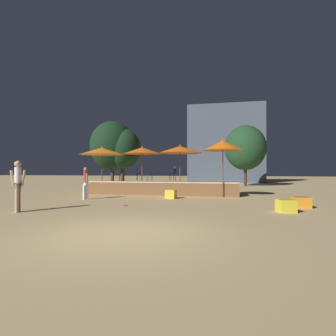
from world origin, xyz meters
The scene contains 20 objects.
ground_plane centered at (0.00, 0.00, 0.00)m, with size 120.00×120.00×0.00m, color tan.
wooden_deck centered at (-1.18, 9.99, 0.37)m, with size 8.88×2.33×0.81m.
patio_umbrella_0 centered at (-2.29, 8.98, 2.62)m, with size 2.25×2.25×2.90m.
patio_umbrella_1 centered at (2.37, 8.75, 2.83)m, with size 2.14×2.14×3.18m.
patio_umbrella_2 centered at (-4.79, 8.89, 2.62)m, with size 2.64×2.64×2.91m.
patio_umbrella_3 centered at (-0.03, 8.95, 2.65)m, with size 2.55×2.55×2.93m.
cube_seat_0 centered at (5.35, 5.28, 0.21)m, with size 0.65×0.65×0.43m.
cube_seat_1 centered at (-0.28, 7.51, 0.22)m, with size 0.57×0.57×0.45m.
cube_seat_2 centered at (4.49, 3.98, 0.22)m, with size 0.66×0.66×0.45m.
person_0 centered at (-4.41, 6.25, 0.86)m, with size 0.40×0.34×1.62m.
person_1 centered at (-4.73, 2.13, 1.00)m, with size 0.50×0.29×1.81m.
bistro_chair_0 centered at (-3.88, 10.08, 1.35)m, with size 0.46×0.46×0.90m.
bistro_chair_1 centered at (-1.99, 9.94, 1.35)m, with size 0.40×0.40×0.90m.
bistro_chair_2 centered at (-0.70, 10.66, 1.35)m, with size 0.47×0.47×0.90m.
bistro_chair_3 centered at (-3.07, 10.60, 1.35)m, with size 0.46×0.46×0.90m.
frisbee_disc centered at (-1.65, 4.40, 0.02)m, with size 0.26×0.26×0.03m.
background_tree_0 centered at (-6.10, 15.57, 3.34)m, with size 3.18×3.18×5.10m.
background_tree_1 centered at (4.47, 19.20, 3.53)m, with size 3.75×3.75×5.60m.
background_tree_2 centered at (-7.03, 15.60, 3.62)m, with size 3.84×3.84×5.74m.
distant_building centered at (2.81, 26.98, 4.65)m, with size 8.97×3.55×9.31m.
Camera 1 is at (2.26, -5.82, 1.48)m, focal length 28.00 mm.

